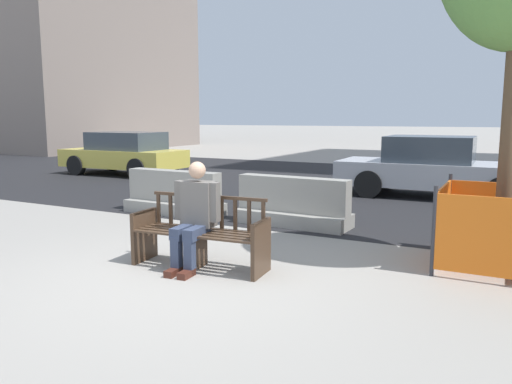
% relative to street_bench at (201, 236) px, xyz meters
% --- Properties ---
extents(ground_plane, '(200.00, 200.00, 0.00)m').
position_rel_street_bench_xyz_m(ground_plane, '(0.05, -0.51, -0.40)').
color(ground_plane, gray).
extents(street_asphalt, '(120.00, 12.00, 0.01)m').
position_rel_street_bench_xyz_m(street_asphalt, '(0.05, 8.19, -0.39)').
color(street_asphalt, black).
rests_on(street_asphalt, ground).
extents(street_bench, '(1.73, 0.66, 0.88)m').
position_rel_street_bench_xyz_m(street_bench, '(0.00, 0.00, 0.00)').
color(street_bench, '#473323').
rests_on(street_bench, ground).
extents(seated_person, '(0.59, 0.75, 1.31)m').
position_rel_street_bench_xyz_m(seated_person, '(-0.04, -0.06, 0.29)').
color(seated_person, '#66605B').
rests_on(seated_person, ground).
extents(jersey_barrier_centre, '(2.02, 0.76, 0.84)m').
position_rel_street_bench_xyz_m(jersey_barrier_centre, '(0.04, 2.77, -0.06)').
color(jersey_barrier_centre, gray).
rests_on(jersey_barrier_centre, ground).
extents(jersey_barrier_left, '(2.02, 0.73, 0.84)m').
position_rel_street_bench_xyz_m(jersey_barrier_left, '(-2.41, 2.67, -0.06)').
color(jersey_barrier_left, gray).
rests_on(jersey_barrier_left, ground).
extents(construction_fence, '(1.44, 1.44, 1.07)m').
position_rel_street_bench_xyz_m(construction_fence, '(3.30, 1.66, 0.14)').
color(construction_fence, '#2D2D33').
rests_on(construction_fence, ground).
extents(car_taxi_near, '(4.04, 1.89, 1.38)m').
position_rel_street_bench_xyz_m(car_taxi_near, '(-7.85, 7.28, 0.30)').
color(car_taxi_near, '#DBC64C').
rests_on(car_taxi_near, ground).
extents(car_sedan_mid, '(4.49, 1.89, 1.42)m').
position_rel_street_bench_xyz_m(car_sedan_mid, '(1.73, 7.14, 0.29)').
color(car_sedan_mid, '#B7B7BC').
rests_on(car_sedan_mid, ground).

